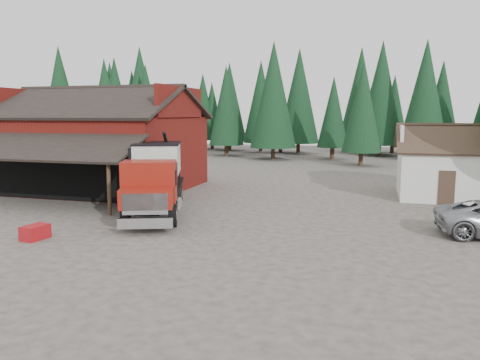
# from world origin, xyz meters

# --- Properties ---
(ground) EXTENTS (120.00, 120.00, 0.00)m
(ground) POSITION_xyz_m (0.00, 0.00, 0.00)
(ground) COLOR #3F3932
(ground) RESTS_ON ground
(red_barn) EXTENTS (12.80, 13.63, 7.18)m
(red_barn) POSITION_xyz_m (-11.00, 9.90, 2.69)
(red_barn) COLOR #601710
(red_barn) RESTS_ON ground
(farmhouse) EXTENTS (8.60, 6.42, 4.65)m
(farmhouse) POSITION_xyz_m (13.00, 13.00, 1.67)
(farmhouse) COLOR silver
(farmhouse) RESTS_ON ground
(conifer_backdrop) EXTENTS (76.00, 16.00, 16.00)m
(conifer_backdrop) POSITION_xyz_m (0.00, 42.00, 0.00)
(conifer_backdrop) COLOR black
(conifer_backdrop) RESTS_ON ground
(near_pine_a) EXTENTS (4.40, 4.40, 11.40)m
(near_pine_a) POSITION_xyz_m (-22.00, 28.00, 6.39)
(near_pine_a) COLOR #382619
(near_pine_a) RESTS_ON ground
(near_pine_b) EXTENTS (3.96, 3.96, 10.40)m
(near_pine_b) POSITION_xyz_m (6.00, 30.00, 5.89)
(near_pine_b) COLOR #382619
(near_pine_b) RESTS_ON ground
(near_pine_d) EXTENTS (5.28, 5.28, 13.40)m
(near_pine_d) POSITION_xyz_m (-4.00, 34.00, 7.39)
(near_pine_d) COLOR #382619
(near_pine_d) RESTS_ON ground
(feed_truck) EXTENTS (5.68, 9.61, 4.22)m
(feed_truck) POSITION_xyz_m (-3.50, 3.19, 1.97)
(feed_truck) COLOR black
(feed_truck) RESTS_ON ground
(equip_box) EXTENTS (0.85, 1.19, 0.60)m
(equip_box) POSITION_xyz_m (-6.00, -2.96, 0.30)
(equip_box) COLOR maroon
(equip_box) RESTS_ON ground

